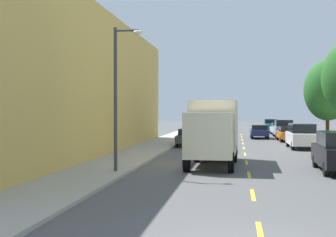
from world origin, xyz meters
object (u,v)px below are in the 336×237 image
at_px(street_lamp, 119,88).
at_px(parked_sedan_orange, 288,134).
at_px(parked_sedan_silver, 279,129).
at_px(parked_suv_white, 302,136).
at_px(delivery_box_truck, 214,129).
at_px(parked_pickup_teal, 272,126).
at_px(street_tree_farthest, 328,90).
at_px(parked_sedan_red, 208,127).
at_px(parked_pickup_burgundy, 203,129).
at_px(parked_sedan_charcoal, 189,137).
at_px(moving_navy_sedan, 259,131).
at_px(parked_suv_sky, 284,129).

height_order(street_lamp, parked_sedan_orange, street_lamp).
relative_size(parked_sedan_silver, parked_suv_white, 0.94).
distance_m(delivery_box_truck, parked_pickup_teal, 39.64).
bearing_deg(street_tree_farthest, parked_sedan_silver, 95.53).
relative_size(street_lamp, parked_sedan_red, 1.47).
xyz_separation_m(parked_pickup_teal, parked_pickup_burgundy, (-8.62, -10.89, 0.00)).
bearing_deg(parked_sedan_orange, parked_suv_white, -89.10).
distance_m(parked_suv_white, parked_sedan_red, 25.10).
bearing_deg(parked_sedan_charcoal, street_tree_farthest, -4.12).
height_order(parked_suv_white, moving_navy_sedan, parked_suv_white).
bearing_deg(parked_sedan_silver, parked_suv_white, -90.22).
distance_m(parked_sedan_charcoal, moving_navy_sedan, 12.97).
bearing_deg(parked_suv_sky, parked_pickup_teal, 91.07).
distance_m(street_tree_farthest, parked_sedan_orange, 8.94).
distance_m(parked_suv_white, parked_pickup_teal, 27.73).
relative_size(street_lamp, parked_sedan_silver, 1.47).
bearing_deg(parked_pickup_burgundy, parked_sedan_red, 88.98).
relative_size(street_tree_farthest, parked_sedan_charcoal, 1.48).
distance_m(parked_sedan_red, moving_navy_sedan, 12.58).
xyz_separation_m(street_tree_farthest, parked_sedan_red, (-10.69, 23.14, -3.76)).
relative_size(parked_sedan_orange, parked_sedan_red, 1.00).
distance_m(delivery_box_truck, moving_navy_sedan, 24.28).
bearing_deg(parked_suv_sky, parked_suv_white, -90.19).
bearing_deg(parked_pickup_burgundy, parked_pickup_teal, 51.62).
distance_m(street_tree_farthest, moving_navy_sedan, 13.50).
xyz_separation_m(street_lamp, delivery_box_truck, (4.15, 4.39, -2.04)).
xyz_separation_m(delivery_box_truck, parked_suv_sky, (6.26, 25.70, -0.97)).
relative_size(parked_sedan_charcoal, parked_suv_sky, 0.94).
xyz_separation_m(street_tree_farthest, delivery_box_truck, (-8.19, -11.85, -2.55)).
bearing_deg(parked_suv_sky, parked_pickup_burgundy, 163.77).
height_order(delivery_box_truck, moving_navy_sedan, delivery_box_truck).
bearing_deg(parked_pickup_teal, parked_sedan_red, -153.82).
bearing_deg(parked_suv_white, parked_sedan_red, 110.30).
bearing_deg(parked_sedan_charcoal, moving_navy_sedan, 61.00).
distance_m(street_lamp, parked_sedan_orange, 26.36).
xyz_separation_m(parked_sedan_charcoal, parked_pickup_teal, (8.70, 26.53, 0.08)).
xyz_separation_m(parked_suv_white, parked_pickup_teal, (-0.20, 27.73, -0.16)).
xyz_separation_m(street_lamp, parked_suv_sky, (10.41, 30.09, -3.00)).
height_order(parked_sedan_orange, parked_sedan_silver, same).
height_order(street_tree_farthest, parked_pickup_burgundy, street_tree_farthest).
height_order(parked_sedan_silver, moving_navy_sedan, same).
bearing_deg(parked_pickup_teal, parked_suv_white, -89.58).
bearing_deg(parked_pickup_teal, parked_sedan_orange, -89.78).
height_order(parked_sedan_silver, parked_pickup_burgundy, parked_pickup_burgundy).
xyz_separation_m(parked_pickup_teal, moving_navy_sedan, (-2.41, -15.19, -0.08)).
bearing_deg(parked_sedan_silver, street_lamp, -106.21).
height_order(parked_sedan_charcoal, parked_pickup_teal, parked_pickup_teal).
xyz_separation_m(parked_suv_sky, moving_navy_sedan, (-2.66, -1.72, -0.24)).
bearing_deg(street_lamp, parked_pickup_burgundy, 87.31).
relative_size(parked_pickup_burgundy, moving_navy_sedan, 1.19).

